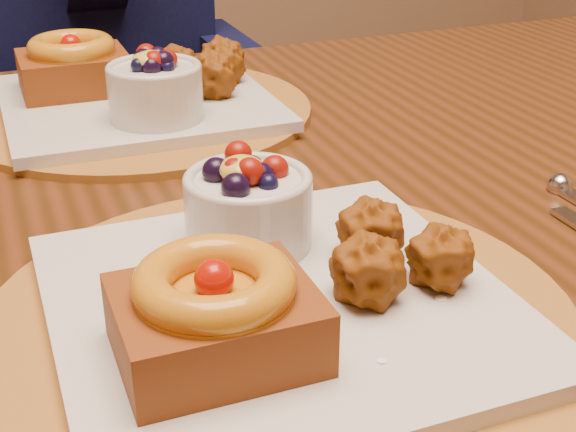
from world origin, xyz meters
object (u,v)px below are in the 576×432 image
object	(u,v)px
dining_table	(195,268)
place_setting_near	(273,286)
place_setting_far	(134,92)
chair_far	(43,169)

from	to	relation	value
dining_table	place_setting_near	distance (m)	0.24
place_setting_near	place_setting_far	xyz separation A→B (m)	(-0.00, 0.43, 0.00)
dining_table	chair_far	distance (m)	0.85
dining_table	place_setting_near	world-z (taller)	place_setting_near
chair_far	place_setting_near	bearing A→B (deg)	-102.03
place_setting_near	place_setting_far	world-z (taller)	place_setting_far
chair_far	dining_table	bearing A→B (deg)	-100.77
place_setting_far	chair_far	xyz separation A→B (m)	(-0.07, 0.60, -0.31)
dining_table	place_setting_far	world-z (taller)	place_setting_far
place_setting_near	place_setting_far	bearing A→B (deg)	90.06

